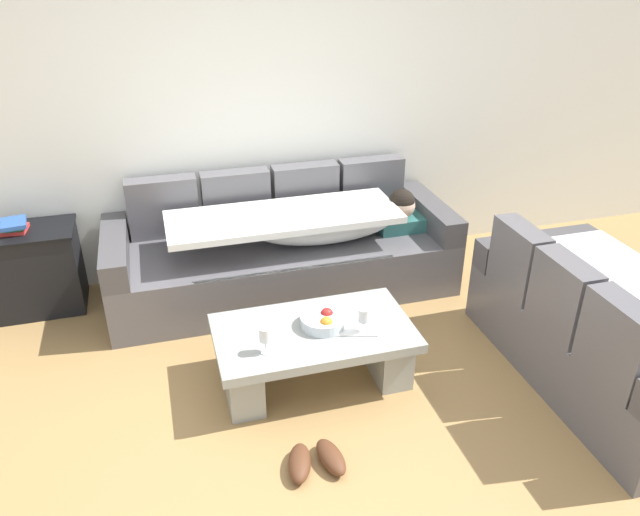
{
  "coord_description": "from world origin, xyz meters",
  "views": [
    {
      "loc": [
        -0.67,
        -2.51,
        2.49
      ],
      "look_at": [
        0.33,
        1.04,
        0.55
      ],
      "focal_mm": 34.57,
      "sensor_mm": 36.0,
      "label": 1
    }
  ],
  "objects_px": {
    "couch_along_wall": "(288,251)",
    "couch_near_window": "(605,333)",
    "coffee_table": "(314,348)",
    "side_cabinet": "(30,270)",
    "wine_glass_near_right": "(364,316)",
    "open_magazine": "(353,326)",
    "fruit_bowl": "(324,320)",
    "pair_of_shoes": "(315,460)",
    "wine_glass_near_left": "(265,335)",
    "book_stack_on_cabinet": "(14,226)"
  },
  "relations": [
    {
      "from": "couch_along_wall",
      "to": "couch_near_window",
      "type": "xyz_separation_m",
      "value": [
        1.61,
        -1.62,
        0.01
      ]
    },
    {
      "from": "coffee_table",
      "to": "side_cabinet",
      "type": "distance_m",
      "value": 2.25
    },
    {
      "from": "couch_along_wall",
      "to": "wine_glass_near_right",
      "type": "bearing_deg",
      "value": -82.69
    },
    {
      "from": "couch_along_wall",
      "to": "coffee_table",
      "type": "relative_size",
      "value": 2.17
    },
    {
      "from": "wine_glass_near_right",
      "to": "open_magazine",
      "type": "relative_size",
      "value": 0.59
    },
    {
      "from": "wine_glass_near_right",
      "to": "fruit_bowl",
      "type": "bearing_deg",
      "value": 147.42
    },
    {
      "from": "couch_near_window",
      "to": "pair_of_shoes",
      "type": "relative_size",
      "value": 5.12
    },
    {
      "from": "side_cabinet",
      "to": "pair_of_shoes",
      "type": "relative_size",
      "value": 2.09
    },
    {
      "from": "pair_of_shoes",
      "to": "side_cabinet",
      "type": "bearing_deg",
      "value": 127.36
    },
    {
      "from": "couch_along_wall",
      "to": "wine_glass_near_right",
      "type": "xyz_separation_m",
      "value": [
        0.16,
        -1.27,
        0.17
      ]
    },
    {
      "from": "wine_glass_near_right",
      "to": "side_cabinet",
      "type": "bearing_deg",
      "value": 143.9
    },
    {
      "from": "couch_along_wall",
      "to": "fruit_bowl",
      "type": "distance_m",
      "value": 1.14
    },
    {
      "from": "coffee_table",
      "to": "fruit_bowl",
      "type": "distance_m",
      "value": 0.19
    },
    {
      "from": "couch_near_window",
      "to": "side_cabinet",
      "type": "xyz_separation_m",
      "value": [
        -3.49,
        1.84,
        -0.01
      ]
    },
    {
      "from": "wine_glass_near_right",
      "to": "wine_glass_near_left",
      "type": "bearing_deg",
      "value": -176.68
    },
    {
      "from": "couch_along_wall",
      "to": "side_cabinet",
      "type": "distance_m",
      "value": 1.9
    },
    {
      "from": "couch_along_wall",
      "to": "pair_of_shoes",
      "type": "distance_m",
      "value": 1.9
    },
    {
      "from": "book_stack_on_cabinet",
      "to": "pair_of_shoes",
      "type": "distance_m",
      "value": 2.71
    },
    {
      "from": "fruit_bowl",
      "to": "wine_glass_near_right",
      "type": "height_order",
      "value": "wine_glass_near_right"
    },
    {
      "from": "side_cabinet",
      "to": "book_stack_on_cabinet",
      "type": "height_order",
      "value": "book_stack_on_cabinet"
    },
    {
      "from": "fruit_bowl",
      "to": "side_cabinet",
      "type": "relative_size",
      "value": 0.39
    },
    {
      "from": "wine_glass_near_left",
      "to": "open_magazine",
      "type": "bearing_deg",
      "value": 10.69
    },
    {
      "from": "wine_glass_near_left",
      "to": "open_magazine",
      "type": "relative_size",
      "value": 0.59
    },
    {
      "from": "couch_near_window",
      "to": "wine_glass_near_left",
      "type": "xyz_separation_m",
      "value": [
        -2.04,
        0.31,
        0.16
      ]
    },
    {
      "from": "couch_along_wall",
      "to": "open_magazine",
      "type": "xyz_separation_m",
      "value": [
        0.13,
        -1.2,
        0.06
      ]
    },
    {
      "from": "wine_glass_near_left",
      "to": "wine_glass_near_right",
      "type": "xyz_separation_m",
      "value": [
        0.6,
        0.03,
        0.0
      ]
    },
    {
      "from": "coffee_table",
      "to": "side_cabinet",
      "type": "height_order",
      "value": "side_cabinet"
    },
    {
      "from": "couch_along_wall",
      "to": "wine_glass_near_left",
      "type": "relative_size",
      "value": 15.66
    },
    {
      "from": "side_cabinet",
      "to": "couch_along_wall",
      "type": "bearing_deg",
      "value": -6.76
    },
    {
      "from": "wine_glass_near_left",
      "to": "couch_near_window",
      "type": "bearing_deg",
      "value": -8.68
    },
    {
      "from": "wine_glass_near_left",
      "to": "open_magazine",
      "type": "distance_m",
      "value": 0.58
    },
    {
      "from": "open_magazine",
      "to": "side_cabinet",
      "type": "height_order",
      "value": "side_cabinet"
    },
    {
      "from": "wine_glass_near_right",
      "to": "side_cabinet",
      "type": "distance_m",
      "value": 2.54
    },
    {
      "from": "open_magazine",
      "to": "side_cabinet",
      "type": "distance_m",
      "value": 2.46
    },
    {
      "from": "wine_glass_near_right",
      "to": "coffee_table",
      "type": "bearing_deg",
      "value": 157.14
    },
    {
      "from": "fruit_bowl",
      "to": "pair_of_shoes",
      "type": "xyz_separation_m",
      "value": [
        -0.25,
        -0.72,
        -0.37
      ]
    },
    {
      "from": "coffee_table",
      "to": "pair_of_shoes",
      "type": "distance_m",
      "value": 0.75
    },
    {
      "from": "couch_along_wall",
      "to": "fruit_bowl",
      "type": "xyz_separation_m",
      "value": [
        -0.04,
        -1.14,
        0.09
      ]
    },
    {
      "from": "couch_near_window",
      "to": "couch_along_wall",
      "type": "bearing_deg",
      "value": 44.85
    },
    {
      "from": "side_cabinet",
      "to": "wine_glass_near_left",
      "type": "bearing_deg",
      "value": -46.53
    },
    {
      "from": "wine_glass_near_left",
      "to": "open_magazine",
      "type": "height_order",
      "value": "wine_glass_near_left"
    },
    {
      "from": "wine_glass_near_left",
      "to": "coffee_table",
      "type": "bearing_deg",
      "value": 24.93
    },
    {
      "from": "fruit_bowl",
      "to": "pair_of_shoes",
      "type": "distance_m",
      "value": 0.85
    },
    {
      "from": "wine_glass_near_right",
      "to": "book_stack_on_cabinet",
      "type": "xyz_separation_m",
      "value": [
        -2.08,
        1.49,
        0.19
      ]
    },
    {
      "from": "fruit_bowl",
      "to": "coffee_table",
      "type": "bearing_deg",
      "value": -166.29
    },
    {
      "from": "couch_along_wall",
      "to": "coffee_table",
      "type": "bearing_deg",
      "value": -95.55
    },
    {
      "from": "couch_along_wall",
      "to": "side_cabinet",
      "type": "height_order",
      "value": "couch_along_wall"
    },
    {
      "from": "side_cabinet",
      "to": "wine_glass_near_right",
      "type": "bearing_deg",
      "value": -36.1
    },
    {
      "from": "pair_of_shoes",
      "to": "wine_glass_near_right",
      "type": "bearing_deg",
      "value": 51.79
    },
    {
      "from": "couch_along_wall",
      "to": "coffee_table",
      "type": "distance_m",
      "value": 1.16
    }
  ]
}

